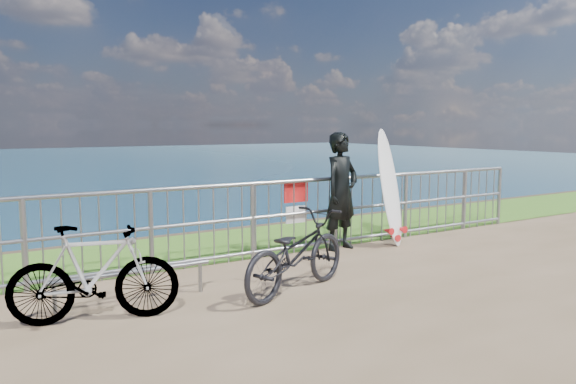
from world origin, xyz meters
TOP-DOWN VIEW (x-y plane):
  - grass_strip at (0.00, 2.70)m, footprint 120.00×120.00m
  - railing at (0.02, 1.60)m, footprint 10.06×0.10m
  - surfer at (0.99, 1.45)m, footprint 0.75×0.59m
  - surfboard at (1.84, 1.27)m, footprint 0.60×0.57m
  - bicycle_near at (-0.85, -0.09)m, footprint 1.89×1.19m
  - bicycle_far at (-3.07, 0.13)m, footprint 1.69×0.90m
  - bike_rack at (-2.59, 0.51)m, footprint 1.79×0.05m

SIDE VIEW (x-z plane):
  - grass_strip at x=0.00m, z-range 0.01..0.01m
  - bike_rack at x=-2.59m, z-range 0.12..0.49m
  - bicycle_near at x=-0.85m, z-range 0.00..0.94m
  - bicycle_far at x=-3.07m, z-range 0.00..0.98m
  - railing at x=0.02m, z-range 0.01..1.14m
  - surfboard at x=1.84m, z-range -0.07..1.82m
  - surfer at x=0.99m, z-range 0.00..1.83m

